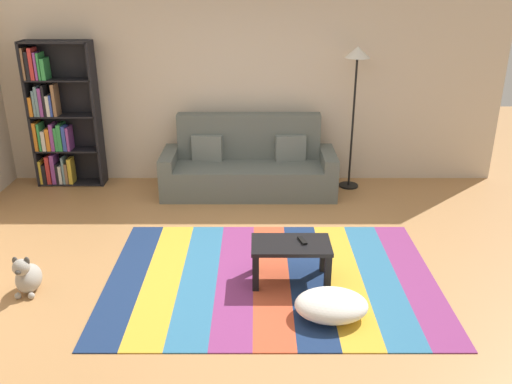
{
  "coord_description": "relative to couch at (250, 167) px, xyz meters",
  "views": [
    {
      "loc": [
        0.07,
        -4.69,
        2.7
      ],
      "look_at": [
        0.07,
        0.36,
        0.65
      ],
      "focal_mm": 37.66,
      "sensor_mm": 36.0,
      "label": 1
    }
  ],
  "objects": [
    {
      "name": "tv_remote",
      "position": [
        0.53,
        -2.27,
        0.07
      ],
      "size": [
        0.08,
        0.16,
        0.02
      ],
      "primitive_type": "cube",
      "rotation": [
        0.0,
        0.0,
        0.28
      ],
      "color": "black",
      "rests_on": "coffee_table"
    },
    {
      "name": "coffee_table",
      "position": [
        0.42,
        -2.3,
        -0.01
      ],
      "size": [
        0.74,
        0.43,
        0.39
      ],
      "color": "black",
      "rests_on": "rug"
    },
    {
      "name": "bookshelf",
      "position": [
        -2.56,
        0.28,
        0.55
      ],
      "size": [
        0.9,
        0.28,
        1.93
      ],
      "color": "black",
      "rests_on": "ground_plane"
    },
    {
      "name": "pouf",
      "position": [
        0.73,
        -2.89,
        -0.22
      ],
      "size": [
        0.62,
        0.48,
        0.22
      ],
      "primitive_type": "ellipsoid",
      "color": "white",
      "rests_on": "rug"
    },
    {
      "name": "couch",
      "position": [
        0.0,
        0.0,
        0.0
      ],
      "size": [
        2.26,
        0.8,
        1.0
      ],
      "color": "#59605B",
      "rests_on": "ground_plane"
    },
    {
      "name": "back_wall",
      "position": [
        0.02,
        0.53,
        1.01
      ],
      "size": [
        6.8,
        0.1,
        2.7
      ],
      "primitive_type": "cube",
      "color": "beige",
      "rests_on": "ground_plane"
    },
    {
      "name": "standing_lamp",
      "position": [
        1.37,
        0.15,
        1.23
      ],
      "size": [
        0.32,
        0.32,
        1.87
      ],
      "color": "black",
      "rests_on": "ground_plane"
    },
    {
      "name": "ground_plane",
      "position": [
        0.02,
        -2.02,
        -0.34
      ],
      "size": [
        14.0,
        14.0,
        0.0
      ],
      "primitive_type": "plane",
      "color": "#B27F4C"
    },
    {
      "name": "rug",
      "position": [
        0.24,
        -2.26,
        -0.33
      ],
      "size": [
        3.12,
        2.22,
        0.01
      ],
      "color": "navy",
      "rests_on": "ground_plane"
    },
    {
      "name": "dog",
      "position": [
        -1.98,
        -2.5,
        -0.18
      ],
      "size": [
        0.22,
        0.35,
        0.4
      ],
      "color": "#9E998E",
      "rests_on": "ground_plane"
    }
  ]
}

